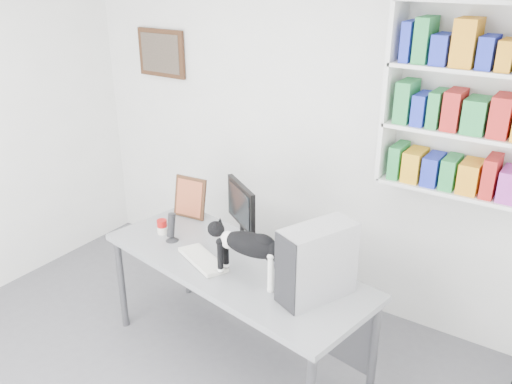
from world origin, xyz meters
TOP-DOWN VIEW (x-y plane):
  - room at (0.00, 0.00)m, footprint 4.01×4.01m
  - bookshelf at (1.40, 1.85)m, footprint 1.03×0.28m
  - wall_art at (-1.30, 1.97)m, footprint 0.52×0.04m
  - desk at (0.28, 0.86)m, footprint 2.04×1.07m
  - monitor at (0.16, 1.13)m, footprint 0.47×0.40m
  - keyboard at (0.11, 0.75)m, footprint 0.45×0.31m
  - pc_tower at (0.92, 0.81)m, footprint 0.37×0.51m
  - speaker at (-0.27, 0.86)m, footprint 0.11×0.11m
  - leaning_print at (-0.41, 1.24)m, footprint 0.28×0.14m
  - soup_can at (-0.40, 0.90)m, footprint 0.09×0.09m
  - cat at (0.50, 0.72)m, footprint 0.59×0.20m

SIDE VIEW (x-z plane):
  - desk at x=0.28m, z-range 0.00..0.81m
  - keyboard at x=0.11m, z-range 0.81..0.84m
  - soup_can at x=-0.40m, z-range 0.81..0.92m
  - speaker at x=-0.27m, z-range 0.81..1.03m
  - leaning_print at x=-0.41m, z-range 0.81..1.14m
  - cat at x=0.50m, z-range 0.81..1.17m
  - monitor at x=0.16m, z-range 0.81..1.26m
  - pc_tower at x=0.92m, z-range 0.81..1.27m
  - room at x=0.00m, z-range 0.00..2.70m
  - bookshelf at x=1.40m, z-range 1.23..2.47m
  - wall_art at x=-1.30m, z-range 1.69..2.11m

